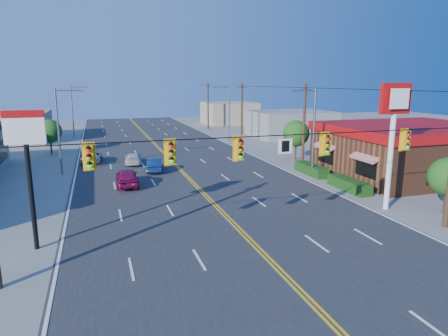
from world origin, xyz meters
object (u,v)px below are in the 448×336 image
object	(u,v)px
car_white	(133,159)
pizza_hut_sign	(27,151)
kfc	(409,150)
signal_span	(260,159)
kfc_pylon	(393,121)
car_silver	(92,157)
car_magenta	(127,178)
car_blue	(155,165)

from	to	relation	value
car_white	pizza_hut_sign	bearing A→B (deg)	77.25
kfc	car_white	size ratio (longest dim) A/B	4.00
signal_span	kfc_pylon	xyz separation A→B (m)	(11.12, 4.00, 1.16)
car_silver	kfc	bearing A→B (deg)	155.93
kfc_pylon	car_magenta	distance (m)	20.83
car_magenta	car_blue	world-z (taller)	car_magenta
kfc	car_magenta	distance (m)	25.68
pizza_hut_sign	car_white	distance (m)	22.28
signal_span	kfc	xyz separation A→B (m)	(20.02, 12.00, -2.51)
signal_span	car_silver	world-z (taller)	signal_span
kfc	car_silver	distance (m)	31.99
car_white	car_silver	bearing A→B (deg)	-22.83
signal_span	car_white	size ratio (longest dim) A/B	5.97
kfc	car_blue	bearing A→B (deg)	159.28
signal_span	car_magenta	world-z (taller)	signal_span
kfc_pylon	kfc	bearing A→B (deg)	41.95
kfc	kfc_pylon	distance (m)	12.52
car_blue	car_silver	bearing A→B (deg)	-38.08
pizza_hut_sign	signal_span	bearing A→B (deg)	-20.19
kfc	kfc_pylon	world-z (taller)	kfc_pylon
signal_span	pizza_hut_sign	distance (m)	11.60
pizza_hut_sign	car_white	bearing A→B (deg)	71.70
kfc_pylon	car_blue	xyz separation A→B (m)	(-13.49, 16.47, -5.40)
signal_span	car_blue	size ratio (longest dim) A/B	6.19
kfc_pylon	car_white	bearing A→B (deg)	126.21
signal_span	car_magenta	distance (m)	17.00
signal_span	pizza_hut_sign	bearing A→B (deg)	159.81
kfc	car_white	xyz separation A→B (m)	(-24.06, 12.70, -1.79)
kfc_pylon	car_white	xyz separation A→B (m)	(-15.16, 20.70, -5.45)
kfc_pylon	car_white	distance (m)	26.23
car_white	car_magenta	bearing A→B (deg)	87.31
kfc	pizza_hut_sign	world-z (taller)	pizza_hut_sign
car_silver	car_magenta	bearing A→B (deg)	107.91
pizza_hut_sign	car_magenta	size ratio (longest dim) A/B	1.57
car_magenta	car_silver	bearing A→B (deg)	-74.86
kfc	car_white	world-z (taller)	kfc
kfc	car_silver	bearing A→B (deg)	152.09
signal_span	kfc_pylon	distance (m)	11.87
signal_span	car_magenta	size ratio (longest dim) A/B	5.58
car_magenta	car_silver	xyz separation A→B (m)	(-2.85, 11.36, -0.14)
pizza_hut_sign	car_blue	world-z (taller)	pizza_hut_sign
pizza_hut_sign	car_silver	bearing A→B (deg)	83.34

